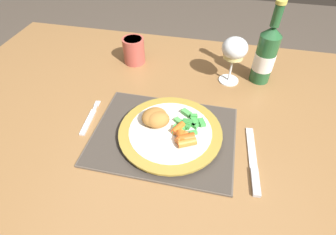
{
  "coord_description": "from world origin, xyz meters",
  "views": [
    {
      "loc": [
        0.11,
        -0.54,
        1.25
      ],
      "look_at": [
        0.0,
        -0.07,
        0.78
      ],
      "focal_mm": 28.0,
      "sensor_mm": 36.0,
      "label": 1
    }
  ],
  "objects": [
    {
      "name": "placemat",
      "position": [
        0.0,
        -0.1,
        0.74
      ],
      "size": [
        0.36,
        0.28,
        0.01
      ],
      "color": "brown",
      "rests_on": "dining_table"
    },
    {
      "name": "table_knife",
      "position": [
        0.23,
        -0.14,
        0.74
      ],
      "size": [
        0.03,
        0.2,
        0.01
      ],
      "color": "silver",
      "rests_on": "dining_table"
    },
    {
      "name": "bottle",
      "position": [
        0.25,
        0.21,
        0.83
      ],
      "size": [
        0.06,
        0.06,
        0.25
      ],
      "color": "#23562D",
      "rests_on": "dining_table"
    },
    {
      "name": "breaded_croquettes",
      "position": [
        -0.02,
        -0.08,
        0.79
      ],
      "size": [
        0.09,
        0.09,
        0.04
      ],
      "color": "#A87033",
      "rests_on": "dinner_plate"
    },
    {
      "name": "dining_table",
      "position": [
        0.0,
        0.0,
        0.65
      ],
      "size": [
        1.44,
        0.87,
        0.74
      ],
      "color": "olive",
      "rests_on": "ground"
    },
    {
      "name": "glazed_carrots",
      "position": [
        0.05,
        -0.12,
        0.78
      ],
      "size": [
        0.07,
        0.08,
        0.02
      ],
      "color": "orange",
      "rests_on": "dinner_plate"
    },
    {
      "name": "ground_plane",
      "position": [
        0.0,
        0.0,
        0.0
      ],
      "size": [
        6.0,
        6.0,
        0.0
      ],
      "primitive_type": "plane",
      "color": "#4C4238"
    },
    {
      "name": "green_beans_pile",
      "position": [
        0.06,
        -0.07,
        0.77
      ],
      "size": [
        0.09,
        0.09,
        0.01
      ],
      "color": "green",
      "rests_on": "dinner_plate"
    },
    {
      "name": "dinner_plate",
      "position": [
        0.02,
        -0.1,
        0.76
      ],
      "size": [
        0.26,
        0.26,
        0.02
      ],
      "color": "white",
      "rests_on": "placemat"
    },
    {
      "name": "wine_glass",
      "position": [
        0.15,
        0.18,
        0.85
      ],
      "size": [
        0.08,
        0.08,
        0.15
      ],
      "color": "silver",
      "rests_on": "dining_table"
    },
    {
      "name": "fork",
      "position": [
        -0.21,
        -0.09,
        0.74
      ],
      "size": [
        0.03,
        0.14,
        0.01
      ],
      "color": "silver",
      "rests_on": "dining_table"
    },
    {
      "name": "drinking_cup",
      "position": [
        -0.18,
        0.22,
        0.79
      ],
      "size": [
        0.07,
        0.07,
        0.09
      ],
      "color": "#B24C42",
      "rests_on": "dining_table"
    }
  ]
}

